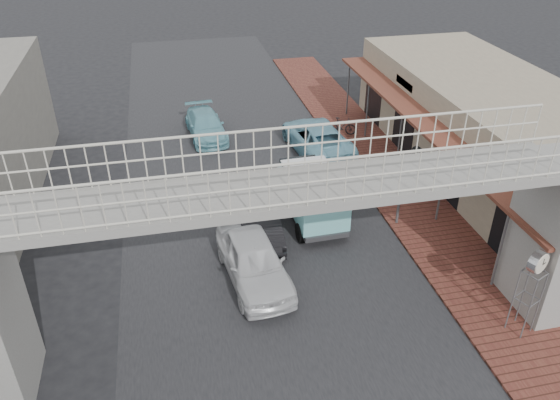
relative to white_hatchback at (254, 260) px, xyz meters
name	(u,v)px	position (x,y,z in m)	size (l,w,h in m)	color
ground	(267,260)	(0.63, 0.88, -0.77)	(120.00, 120.00, 0.00)	black
road_strip	(267,260)	(0.63, 0.88, -0.76)	(10.00, 60.00, 0.01)	black
sidewalk	(405,196)	(7.13, 3.88, -0.72)	(3.00, 40.00, 0.10)	brown
shophouse_row	(498,134)	(11.60, 4.89, 1.24)	(7.20, 18.00, 4.00)	gray
footbridge	(296,254)	(0.63, -3.12, 2.41)	(16.40, 2.40, 6.34)	gray
white_hatchback	(254,260)	(0.00, 0.00, 0.00)	(1.81, 4.51, 1.54)	silver
dark_sedan	(258,218)	(0.63, 2.56, -0.08)	(1.45, 4.16, 1.37)	black
angkot_curb	(317,137)	(4.69, 8.95, -0.05)	(2.38, 5.15, 1.43)	#6EAABF
angkot_far	(206,125)	(-0.38, 11.77, -0.16)	(1.71, 4.21, 1.22)	#6EB0BE
angkot_van	(312,191)	(2.84, 3.11, 0.49)	(1.97, 4.10, 1.99)	black
motorcycle_near	(365,170)	(5.93, 5.56, -0.22)	(0.60, 1.72, 0.91)	black
motorcycle_far	(342,126)	(6.41, 10.35, -0.22)	(0.42, 1.49, 0.90)	black
street_clock	(537,266)	(7.19, -4.12, 1.69)	(0.73, 0.71, 2.84)	#59595B
arrow_sign	(423,161)	(6.70, 2.10, 1.85)	(1.86, 1.20, 3.12)	#59595B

